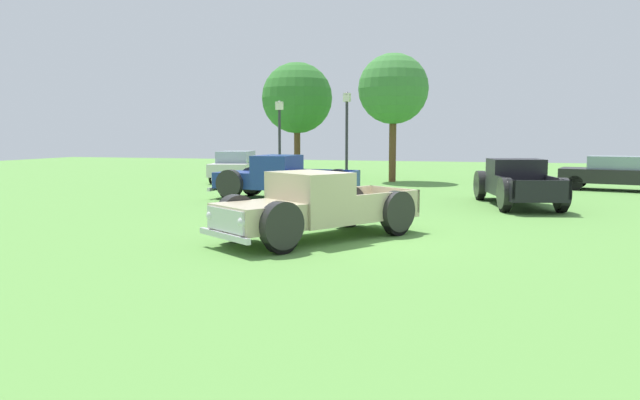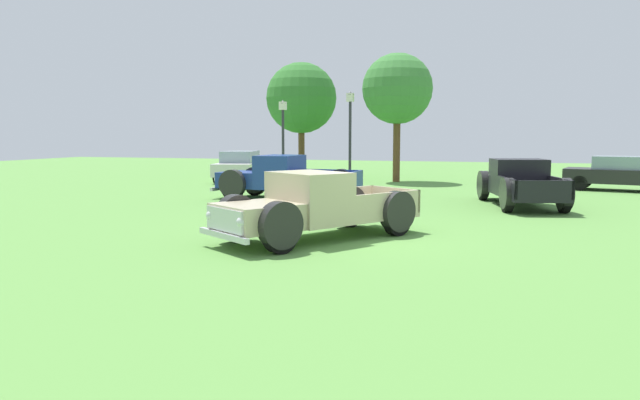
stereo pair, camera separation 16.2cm
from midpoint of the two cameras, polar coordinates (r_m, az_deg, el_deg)
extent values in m
plane|color=#5B9342|center=(14.08, 3.41, -3.50)|extent=(80.00, 80.00, 0.00)
cube|color=#C6B793|center=(12.62, -5.74, -1.60)|extent=(2.14, 2.13, 0.56)
cube|color=silver|center=(12.21, -8.81, -1.91)|extent=(1.19, 0.83, 0.47)
sphere|color=silver|center=(11.69, -7.20, -2.11)|extent=(0.20, 0.20, 0.20)
sphere|color=silver|center=(12.75, -10.14, -1.46)|extent=(0.20, 0.20, 0.20)
cube|color=#C6B793|center=(13.41, -0.67, 0.21)|extent=(2.15, 2.05, 1.17)
cube|color=#8C9EA8|center=(13.01, -2.81, 1.16)|extent=(1.24, 0.86, 0.51)
cube|color=#C6B793|center=(14.61, 4.66, -1.41)|extent=(2.61, 2.72, 0.10)
cube|color=#C6B793|center=(14.00, 6.96, -0.41)|extent=(1.26, 1.82, 0.56)
cube|color=#C6B793|center=(15.16, 2.56, 0.14)|extent=(1.26, 1.82, 0.56)
cube|color=#C6B793|center=(15.29, 7.46, 0.15)|extent=(1.45, 1.02, 0.56)
cylinder|color=black|center=(11.97, -3.47, -3.37)|extent=(0.62, 0.77, 0.77)
cylinder|color=#B7B7BC|center=(11.96, -3.44, -3.38)|extent=(0.38, 0.39, 0.31)
cylinder|color=black|center=(11.93, -3.48, -2.45)|extent=(0.78, 0.97, 0.98)
cylinder|color=black|center=(13.37, -7.74, -2.39)|extent=(0.62, 0.77, 0.77)
cylinder|color=#B7B7BC|center=(13.38, -7.77, -2.38)|extent=(0.38, 0.39, 0.31)
cylinder|color=black|center=(13.35, -7.76, -1.56)|extent=(0.78, 0.97, 0.98)
cylinder|color=black|center=(14.20, 7.79, -1.88)|extent=(0.62, 0.77, 0.77)
cylinder|color=#B7B7BC|center=(14.19, 7.82, -1.89)|extent=(0.38, 0.39, 0.31)
cylinder|color=black|center=(14.17, 7.80, -1.10)|extent=(0.78, 0.97, 0.98)
cylinder|color=black|center=(15.40, 3.15, -1.19)|extent=(0.62, 0.77, 0.77)
cylinder|color=#B7B7BC|center=(15.41, 3.12, -1.19)|extent=(0.38, 0.39, 0.31)
cylinder|color=black|center=(15.38, 3.15, -0.47)|extent=(0.78, 0.97, 0.98)
cube|color=silver|center=(12.24, -8.95, -3.40)|extent=(1.59, 1.12, 0.12)
cube|color=black|center=(22.66, 17.81, 1.66)|extent=(1.88, 1.86, 0.57)
cube|color=silver|center=(23.42, 17.33, 1.82)|extent=(1.38, 0.39, 0.47)
sphere|color=silver|center=(23.26, 15.85, 1.91)|extent=(0.21, 0.21, 0.21)
sphere|color=silver|center=(23.56, 18.82, 1.86)|extent=(0.21, 0.21, 0.21)
cube|color=black|center=(21.25, 18.80, 2.17)|extent=(1.98, 1.70, 1.18)
cube|color=#8C9EA8|center=(21.84, 18.39, 2.97)|extent=(1.45, 0.39, 0.52)
cube|color=black|center=(19.62, 20.09, 0.22)|extent=(2.17, 2.50, 0.10)
cube|color=black|center=(19.37, 17.81, 1.22)|extent=(0.58, 2.12, 0.57)
cube|color=black|center=(19.84, 22.39, 1.16)|extent=(0.58, 2.12, 0.57)
cube|color=black|center=(18.60, 21.04, 0.90)|extent=(1.69, 0.48, 0.57)
cylinder|color=black|center=(22.48, 15.66, 0.97)|extent=(0.40, 0.81, 0.78)
cylinder|color=#B7B7BC|center=(22.48, 15.63, 0.97)|extent=(0.31, 0.36, 0.31)
cylinder|color=black|center=(22.47, 15.67, 1.47)|extent=(0.51, 1.03, 0.99)
cylinder|color=black|center=(22.91, 19.88, 0.93)|extent=(0.40, 0.81, 0.78)
cylinder|color=#B7B7BC|center=(22.91, 19.90, 0.93)|extent=(0.31, 0.36, 0.31)
cylinder|color=black|center=(22.90, 19.90, 1.42)|extent=(0.51, 1.03, 0.99)
cylinder|color=black|center=(19.15, 17.83, 0.00)|extent=(0.40, 0.81, 0.78)
cylinder|color=#B7B7BC|center=(19.15, 17.80, 0.00)|extent=(0.31, 0.36, 0.31)
cylinder|color=black|center=(19.13, 17.85, 0.59)|extent=(0.51, 1.03, 0.99)
cylinder|color=black|center=(19.65, 22.71, -0.03)|extent=(0.40, 0.81, 0.78)
cylinder|color=#B7B7BC|center=(19.66, 22.74, -0.03)|extent=(0.31, 0.36, 0.31)
cylinder|color=black|center=(19.63, 22.73, 0.54)|extent=(0.51, 1.03, 0.99)
cube|color=silver|center=(23.49, 17.28, 1.05)|extent=(1.85, 0.54, 0.12)
cube|color=navy|center=(22.66, -7.11, 1.99)|extent=(1.72, 1.74, 0.59)
cube|color=silver|center=(23.06, -8.92, 2.03)|extent=(0.17, 1.46, 0.49)
sphere|color=silver|center=(22.48, -9.70, 1.99)|extent=(0.21, 0.21, 0.21)
sphere|color=silver|center=(23.61, -8.09, 2.22)|extent=(0.21, 0.21, 0.21)
cube|color=navy|center=(21.97, -3.67, 2.73)|extent=(1.52, 1.89, 1.23)
cube|color=#8C9EA8|center=(22.23, -5.21, 3.45)|extent=(0.16, 1.54, 0.54)
cube|color=navy|center=(21.32, 0.78, 1.11)|extent=(2.37, 1.95, 0.11)
cube|color=navy|center=(20.50, -0.04, 1.88)|extent=(2.25, 0.25, 0.59)
cube|color=navy|center=(22.09, 1.55, 2.20)|extent=(2.25, 0.25, 0.59)
cube|color=navy|center=(20.94, 3.56, 1.96)|extent=(0.22, 1.79, 0.59)
cylinder|color=black|center=(21.90, -8.21, 1.05)|extent=(0.83, 0.29, 0.81)
cylinder|color=#B7B7BC|center=(21.89, -8.22, 1.04)|extent=(0.34, 0.28, 0.33)
cylinder|color=black|center=(21.88, -8.22, 1.58)|extent=(1.05, 0.37, 1.03)
cylinder|color=black|center=(23.47, -6.07, 1.43)|extent=(0.83, 0.29, 0.81)
cylinder|color=#B7B7BC|center=(23.48, -6.06, 1.43)|extent=(0.34, 0.28, 0.33)
cylinder|color=black|center=(23.46, -6.08, 1.93)|extent=(1.05, 0.37, 1.03)
cylinder|color=black|center=(20.39, 0.62, 0.72)|extent=(0.83, 0.29, 0.81)
cylinder|color=#B7B7BC|center=(20.38, 0.61, 0.72)|extent=(0.34, 0.28, 0.33)
cylinder|color=black|center=(20.38, 0.62, 1.30)|extent=(1.05, 0.37, 1.03)
cylinder|color=black|center=(22.08, 2.24, 1.15)|extent=(0.83, 0.29, 0.81)
cylinder|color=#B7B7BC|center=(22.09, 2.25, 1.15)|extent=(0.34, 0.28, 0.33)
cylinder|color=black|center=(22.06, 2.24, 1.68)|extent=(1.05, 0.37, 1.03)
cube|color=silver|center=(23.10, -9.00, 1.21)|extent=(0.25, 1.95, 0.13)
cube|color=black|center=(28.39, 27.15, 2.05)|extent=(4.72, 2.80, 0.60)
cube|color=#7F939E|center=(28.36, 27.51, 3.20)|extent=(2.76, 2.06, 0.55)
cylinder|color=black|center=(27.74, 23.92, 1.50)|extent=(0.67, 0.35, 0.64)
cylinder|color=black|center=(29.34, 24.29, 1.71)|extent=(0.67, 0.35, 0.64)
cube|color=silver|center=(30.92, -7.61, 3.04)|extent=(2.84, 4.92, 0.63)
cube|color=#7F939E|center=(31.05, -7.56, 4.17)|extent=(2.11, 2.87, 0.58)
cylinder|color=black|center=(29.24, -6.63, 2.25)|extent=(0.35, 0.70, 0.67)
cylinder|color=black|center=(29.61, -9.82, 2.25)|extent=(0.35, 0.70, 0.67)
cylinder|color=black|center=(32.32, -5.56, 2.65)|extent=(0.35, 0.70, 0.67)
cylinder|color=black|center=(32.65, -8.47, 2.65)|extent=(0.35, 0.70, 0.67)
cube|color=#2D2D33|center=(25.42, 3.07, 1.19)|extent=(0.36, 0.36, 0.25)
cylinder|color=#2D2D33|center=(25.32, 3.09, 5.46)|extent=(0.12, 0.12, 3.53)
cube|color=#F2EACC|center=(25.36, 3.12, 9.86)|extent=(0.28, 0.28, 0.36)
cone|color=#2D2D33|center=(25.37, 3.12, 10.26)|extent=(0.32, 0.32, 0.14)
cube|color=#2D2D33|center=(26.49, -3.38, 1.40)|extent=(0.36, 0.36, 0.25)
cylinder|color=#2D2D33|center=(26.40, -3.40, 5.16)|extent=(0.12, 0.12, 3.23)
cube|color=#F2EACC|center=(26.42, -3.43, 9.06)|extent=(0.28, 0.28, 0.36)
cone|color=#2D2D33|center=(26.43, -3.43, 9.45)|extent=(0.32, 0.32, 0.14)
cylinder|color=brown|center=(34.05, -1.66, 4.79)|extent=(0.36, 0.36, 2.96)
sphere|color=#33752D|center=(34.10, -1.68, 9.81)|extent=(4.01, 4.01, 4.01)
cylinder|color=brown|center=(30.36, 7.55, 4.93)|extent=(0.36, 0.36, 3.36)
sphere|color=#3D7F38|center=(30.44, 7.63, 10.60)|extent=(3.54, 3.54, 3.54)
camera|label=1|loc=(0.08, -89.66, 0.04)|focal=33.18mm
camera|label=2|loc=(0.08, 90.34, -0.04)|focal=33.18mm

